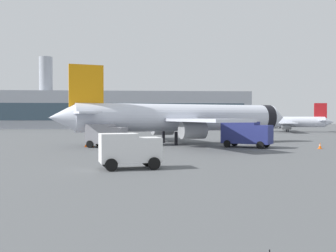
% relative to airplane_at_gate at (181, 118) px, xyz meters
% --- Properties ---
extents(airplane_at_gate, '(35.03, 31.98, 10.50)m').
position_rel_airplane_at_gate_xyz_m(airplane_at_gate, '(0.00, 0.00, 0.00)').
color(airplane_at_gate, silver).
rests_on(airplane_at_gate, ground).
extents(airplane_taxiing, '(24.38, 22.19, 7.24)m').
position_rel_airplane_at_gate_xyz_m(airplane_taxiing, '(30.18, 40.45, -1.14)').
color(airplane_taxiing, silver).
rests_on(airplane_taxiing, ground).
extents(service_truck, '(5.27, 3.94, 2.90)m').
position_rel_airplane_at_gate_xyz_m(service_truck, '(-10.00, -5.98, -2.05)').
color(service_truck, gray).
rests_on(service_truck, ground).
extents(fuel_truck, '(6.28, 5.43, 3.20)m').
position_rel_airplane_at_gate_xyz_m(fuel_truck, '(7.40, -7.00, -1.88)').
color(fuel_truck, navy).
rests_on(fuel_truck, ground).
extents(cargo_van, '(4.73, 3.13, 2.60)m').
position_rel_airplane_at_gate_xyz_m(cargo_van, '(-6.51, -25.43, -2.21)').
color(cargo_van, white).
rests_on(cargo_van, ground).
extents(safety_cone_near, '(0.44, 0.44, 0.74)m').
position_rel_airplane_at_gate_xyz_m(safety_cone_near, '(10.09, -0.85, -3.29)').
color(safety_cone_near, '#F2590C').
rests_on(safety_cone_near, ground).
extents(safety_cone_mid, '(0.44, 0.44, 0.75)m').
position_rel_airplane_at_gate_xyz_m(safety_cone_mid, '(-11.80, -4.99, -3.29)').
color(safety_cone_mid, '#F2590C').
rests_on(safety_cone_mid, ground).
extents(safety_cone_far, '(0.44, 0.44, 0.77)m').
position_rel_airplane_at_gate_xyz_m(safety_cone_far, '(15.57, -9.78, -3.27)').
color(safety_cone_far, '#F2590C').
rests_on(safety_cone_far, ground).
extents(safety_cone_outer, '(0.44, 0.44, 0.66)m').
position_rel_airplane_at_gate_xyz_m(safety_cone_outer, '(-12.58, -5.02, -3.33)').
color(safety_cone_outer, '#F2590C').
rests_on(safety_cone_outer, ground).
extents(terminal_building, '(101.36, 21.45, 24.08)m').
position_rel_airplane_at_gate_xyz_m(terminal_building, '(-20.72, 77.46, 2.49)').
color(terminal_building, '#9EA3AD').
rests_on(terminal_building, ground).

